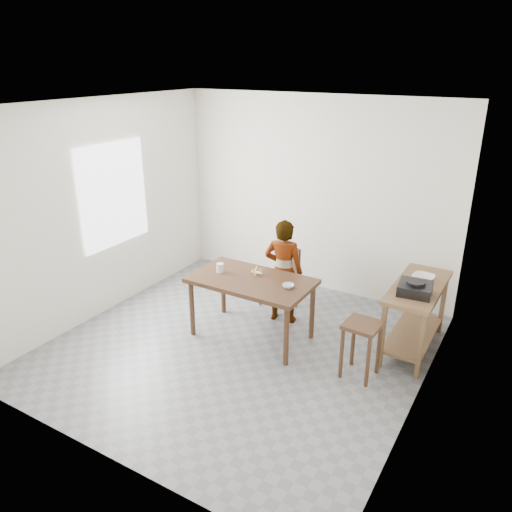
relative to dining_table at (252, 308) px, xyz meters
The scene contains 17 objects.
floor 0.50m from the dining_table, 90.00° to the right, with size 4.00×4.00×0.04m, color slate.
ceiling 2.36m from the dining_table, 90.00° to the right, with size 4.00×4.00×0.04m, color white.
wall_back 1.98m from the dining_table, 90.00° to the left, with size 4.00×0.04×2.70m, color white.
wall_front 2.52m from the dining_table, 90.00° to the right, with size 4.00×0.04×2.70m, color white.
wall_left 2.26m from the dining_table, behind, with size 0.04×4.00×2.70m, color white.
wall_right 2.26m from the dining_table, ahead, with size 0.04×4.00×2.70m, color white.
window_pane 2.27m from the dining_table, behind, with size 0.02×1.10×1.30m, color white.
dining_table is the anchor object (origin of this frame).
prep_counter 1.86m from the dining_table, 22.15° to the left, with size 0.50×1.20×0.80m, color brown, non-canonical shape.
child 0.64m from the dining_table, 76.98° to the left, with size 0.49×0.32×1.33m, color white.
dining_chair 0.86m from the dining_table, 96.66° to the left, with size 0.40×0.40×0.83m, color #3F2717, non-canonical shape.
stool 1.39m from the dining_table, ahead, with size 0.35×0.35×0.62m, color #3F2717, non-canonical shape.
glass_tumbler 0.60m from the dining_table, behind, with size 0.09×0.09×0.11m, color silver.
small_bowl 0.61m from the dining_table, ahead, with size 0.13×0.13×0.04m, color silver.
banana 0.43m from the dining_table, 95.89° to the left, with size 0.16×0.11×0.05m, color #E4D557, non-canonical shape.
serving_bowl 1.98m from the dining_table, 26.42° to the left, with size 0.24×0.24×0.06m, color silver.
gas_burner 1.86m from the dining_table, 15.06° to the left, with size 0.34×0.34×0.11m, color black.
Camera 1 is at (2.71, -4.17, 3.11)m, focal length 35.00 mm.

